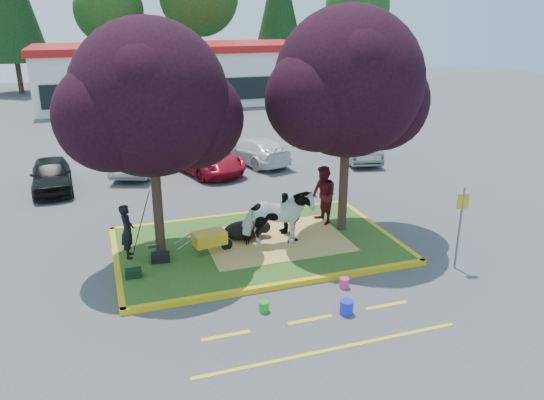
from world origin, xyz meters
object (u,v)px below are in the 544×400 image
object	(u,v)px
wheelbarrow	(210,238)
car_black	(51,175)
bucket_pink	(344,283)
car_silver	(139,156)
bucket_blue	(347,307)
sign_post	(461,220)
bucket_green	(264,307)
calf	(244,230)
cow	(278,219)
handler	(127,231)

from	to	relation	value
wheelbarrow	car_black	world-z (taller)	car_black
bucket_pink	car_silver	world-z (taller)	car_silver
bucket_pink	bucket_blue	bearing A→B (deg)	-113.48
car_black	bucket_pink	bearing A→B (deg)	-58.68
sign_post	bucket_pink	distance (m)	3.65
bucket_pink	bucket_blue	xyz separation A→B (m)	(-0.50, -1.15, 0.04)
bucket_green	car_silver	bearing A→B (deg)	97.24
calf	wheelbarrow	xyz separation A→B (m)	(-1.20, -0.62, 0.15)
calf	sign_post	world-z (taller)	sign_post
bucket_green	bucket_pink	xyz separation A→B (m)	(2.31, 0.43, 0.00)
cow	calf	world-z (taller)	cow
wheelbarrow	bucket_pink	world-z (taller)	wheelbarrow
calf	bucket_blue	world-z (taller)	calf
wheelbarrow	bucket_pink	bearing A→B (deg)	-55.28
cow	car_black	size ratio (longest dim) A/B	0.55
handler	car_silver	distance (m)	9.20
car_silver	wheelbarrow	bearing A→B (deg)	115.71
bucket_blue	cow	bearing A→B (deg)	95.66
cow	bucket_blue	bearing A→B (deg)	-167.49
bucket_pink	wheelbarrow	bearing A→B (deg)	134.73
handler	cow	bearing A→B (deg)	-95.11
calf	handler	distance (m)	3.48
car_silver	sign_post	bearing A→B (deg)	139.92
cow	handler	distance (m)	4.28
handler	sign_post	bearing A→B (deg)	-107.48
car_silver	cow	bearing A→B (deg)	126.71
bucket_pink	bucket_green	bearing A→B (deg)	-169.40
calf	car_silver	size ratio (longest dim) A/B	0.30
cow	handler	size ratio (longest dim) A/B	1.31
sign_post	bucket_green	distance (m)	5.88
handler	car_black	bearing A→B (deg)	21.27
handler	car_silver	size ratio (longest dim) A/B	0.36
wheelbarrow	handler	bearing A→B (deg)	158.99
wheelbarrow	bucket_green	distance (m)	3.41
car_black	car_silver	world-z (taller)	car_silver
handler	bucket_pink	world-z (taller)	handler
car_black	cow	bearing A→B (deg)	-54.36
cow	bucket_green	bearing A→B (deg)	162.20
wheelbarrow	car_black	distance (m)	9.23
bucket_green	bucket_blue	size ratio (longest dim) A/B	0.76
bucket_green	bucket_pink	bearing A→B (deg)	10.60
wheelbarrow	car_silver	distance (m)	9.62
cow	car_black	world-z (taller)	cow
cow	bucket_pink	world-z (taller)	cow
handler	bucket_green	world-z (taller)	handler
cow	wheelbarrow	distance (m)	2.05
wheelbarrow	sign_post	bearing A→B (deg)	-34.51
sign_post	bucket_blue	xyz separation A→B (m)	(-3.90, -1.19, -1.27)
cow	calf	bearing A→B (deg)	50.20
cow	handler	bearing A→B (deg)	88.07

